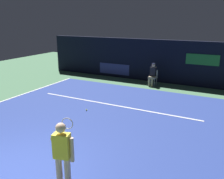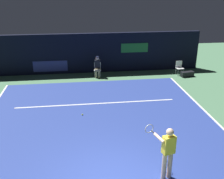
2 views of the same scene
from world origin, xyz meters
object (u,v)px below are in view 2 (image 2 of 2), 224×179
courtside_chair_near (179,67)px  tennis_ball (82,114)px  line_judge_on_chair (97,66)px  equipment_bag (187,74)px  tennis_player (168,150)px

courtside_chair_near → tennis_ball: bearing=-141.8°
line_judge_on_chair → equipment_bag: 5.76m
tennis_player → courtside_chair_near: bearing=67.2°
tennis_player → equipment_bag: size_ratio=2.06×
tennis_player → courtside_chair_near: 10.44m
line_judge_on_chair → courtside_chair_near: (5.32, -0.22, -0.18)m
tennis_player → tennis_ball: tennis_player is taller
tennis_ball → equipment_bag: (6.83, 4.62, 0.11)m
courtside_chair_near → tennis_player: bearing=-112.8°
tennis_player → line_judge_on_chair: bearing=97.4°
courtside_chair_near → tennis_ball: courtside_chair_near is taller
tennis_player → equipment_bag: bearing=64.2°
tennis_player → tennis_ball: (-2.41, 4.53, -0.94)m
tennis_player → line_judge_on_chair: (-1.28, 9.83, -0.30)m
tennis_player → courtside_chair_near: tennis_player is taller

